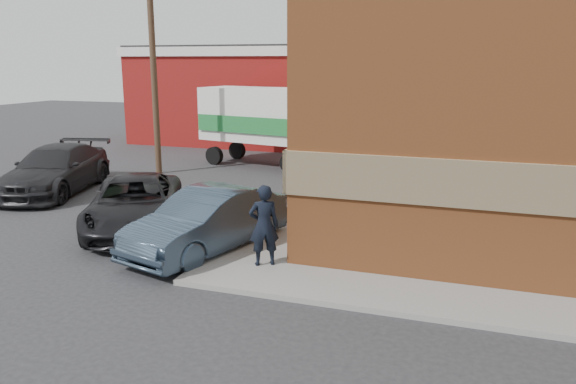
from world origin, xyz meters
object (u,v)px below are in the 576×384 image
Objects in this scene: sedan at (208,221)px; suv_b at (55,170)px; suv_a at (135,203)px; box_truck at (274,122)px; utility_pole at (153,61)px; man at (264,225)px; warehouse at (278,94)px.

suv_b reaches higher than sedan.
suv_a is 10.60m from box_truck.
box_truck is (5.83, 7.46, 1.20)m from suv_b.
utility_pole is 13.10m from man.
box_truck reaches higher than man.
warehouse reaches higher than man.
suv_a is at bearing -82.81° from warehouse.
warehouse reaches higher than suv_a.
suv_a is at bearing -52.30° from man.
box_truck is (4.18, 3.10, -2.69)m from utility_pole.
warehouse is at bearing 69.38° from suv_a.
suv_a is at bearing -62.71° from utility_pole.
suv_a is (3.82, -7.41, -3.99)m from utility_pole.
warehouse is 2.18× the size of box_truck.
suv_a is (2.32, -18.41, -2.06)m from warehouse.
warehouse is at bearing 119.83° from box_truck.
sedan is at bearing -48.29° from suv_a.
box_truck is at bearing 117.79° from sedan.
warehouse is 8.56× the size of man.
box_truck reaches higher than suv_a.
utility_pole reaches higher than box_truck.
sedan is 11.92m from box_truck.
suv_a is (-4.70, 1.84, -0.32)m from man.
suv_a is at bearing 175.05° from sedan.
man reaches higher than suv_a.
sedan is (6.70, -8.49, -3.95)m from utility_pole.
man is (8.52, -9.25, -3.67)m from utility_pole.
sedan is (-1.82, 0.76, -0.28)m from man.
suv_b is (-10.17, 4.89, -0.22)m from man.
warehouse reaches higher than sedan.
man reaches higher than suv_b.
box_truck is at bearing 60.23° from suv_a.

